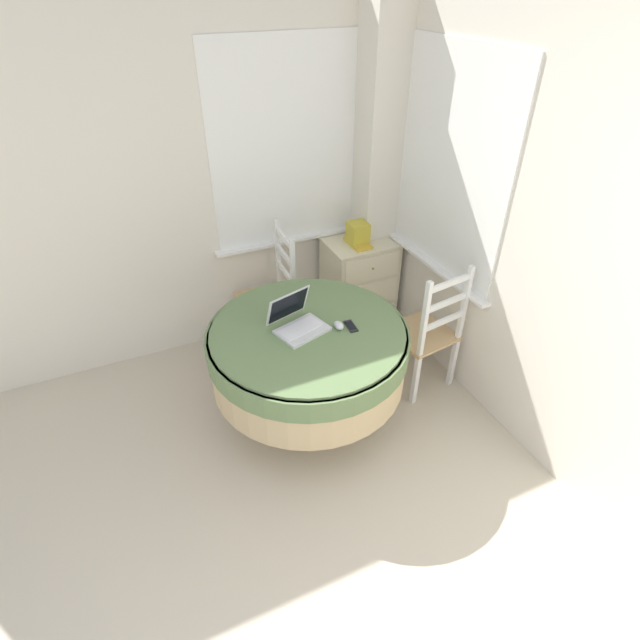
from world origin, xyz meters
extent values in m
cube|color=silver|center=(-0.19, 3.03, 1.27)|extent=(4.02, 0.06, 2.55)
cube|color=white|center=(0.99, 3.00, 1.49)|extent=(1.10, 0.01, 1.42)
cube|color=white|center=(0.99, 2.97, 0.77)|extent=(1.18, 0.07, 0.02)
cube|color=white|center=(1.82, 2.17, 1.49)|extent=(0.01, 1.10, 1.42)
cube|color=white|center=(1.79, 2.17, 0.77)|extent=(0.07, 1.18, 0.02)
cube|color=silver|center=(1.68, 2.86, 1.27)|extent=(0.28, 0.28, 2.55)
cylinder|color=#4C3D2D|center=(0.67, 1.85, 0.01)|extent=(0.36, 0.36, 0.03)
cylinder|color=#4C3D2D|center=(0.67, 1.85, 0.38)|extent=(0.11, 0.11, 0.70)
cylinder|color=tan|center=(0.67, 1.85, 0.55)|extent=(1.21, 1.21, 0.37)
cylinder|color=#607A4C|center=(0.67, 1.85, 0.66)|extent=(1.24, 1.24, 0.14)
cylinder|color=#607A4C|center=(0.67, 1.85, 0.74)|extent=(1.18, 1.18, 0.02)
cube|color=silver|center=(0.63, 1.84, 0.76)|extent=(0.34, 0.28, 0.02)
cube|color=silver|center=(0.62, 1.86, 0.77)|extent=(0.28, 0.19, 0.00)
cube|color=silver|center=(0.59, 1.97, 0.87)|extent=(0.30, 0.15, 0.20)
cube|color=black|center=(0.59, 1.97, 0.87)|extent=(0.27, 0.13, 0.18)
ellipsoid|color=silver|center=(0.84, 1.78, 0.77)|extent=(0.05, 0.08, 0.04)
cube|color=black|center=(0.91, 1.76, 0.76)|extent=(0.06, 0.12, 0.01)
cube|color=black|center=(0.91, 1.76, 0.76)|extent=(0.05, 0.09, 0.00)
cube|color=tan|center=(0.68, 2.73, 0.42)|extent=(0.42, 0.42, 0.02)
cube|color=white|center=(0.51, 2.91, 0.21)|extent=(0.04, 0.04, 0.41)
cube|color=white|center=(0.49, 2.56, 0.21)|extent=(0.04, 0.04, 0.41)
cube|color=white|center=(0.86, 2.90, 0.21)|extent=(0.04, 0.04, 0.41)
cube|color=white|center=(0.85, 2.55, 0.21)|extent=(0.04, 0.04, 0.41)
cube|color=white|center=(0.86, 2.90, 0.71)|extent=(0.03, 0.03, 0.56)
cube|color=white|center=(0.85, 2.55, 0.71)|extent=(0.03, 0.03, 0.56)
cube|color=white|center=(0.86, 2.72, 0.93)|extent=(0.04, 0.35, 0.04)
cube|color=white|center=(0.86, 2.72, 0.78)|extent=(0.04, 0.35, 0.04)
cube|color=white|center=(0.86, 2.72, 0.64)|extent=(0.04, 0.35, 0.04)
cube|color=tan|center=(1.54, 1.88, 0.42)|extent=(0.46, 0.46, 0.02)
cube|color=white|center=(1.69, 2.08, 0.21)|extent=(0.04, 0.04, 0.41)
cube|color=white|center=(1.34, 2.03, 0.21)|extent=(0.04, 0.04, 0.41)
cube|color=white|center=(1.74, 1.73, 0.21)|extent=(0.04, 0.04, 0.41)
cube|color=white|center=(1.39, 1.68, 0.21)|extent=(0.04, 0.04, 0.41)
cube|color=white|center=(1.74, 1.73, 0.71)|extent=(0.04, 0.04, 0.56)
cube|color=white|center=(1.39, 1.68, 0.71)|extent=(0.04, 0.04, 0.56)
cube|color=white|center=(1.57, 1.71, 0.93)|extent=(0.35, 0.07, 0.04)
cube|color=white|center=(1.57, 1.71, 0.78)|extent=(0.35, 0.07, 0.04)
cube|color=white|center=(1.57, 1.71, 0.64)|extent=(0.35, 0.07, 0.04)
cube|color=beige|center=(1.51, 2.76, 0.37)|extent=(0.54, 0.41, 0.73)
cube|color=beige|center=(1.51, 2.76, 0.74)|extent=(0.56, 0.44, 0.02)
cube|color=beige|center=(1.51, 2.55, 0.61)|extent=(0.47, 0.01, 0.21)
sphere|color=olive|center=(1.51, 2.54, 0.61)|extent=(0.02, 0.02, 0.02)
cube|color=beige|center=(1.51, 2.55, 0.37)|extent=(0.47, 0.01, 0.21)
sphere|color=olive|center=(1.51, 2.54, 0.37)|extent=(0.02, 0.02, 0.02)
cube|color=beige|center=(1.51, 2.55, 0.12)|extent=(0.47, 0.01, 0.21)
sphere|color=olive|center=(1.51, 2.54, 0.12)|extent=(0.02, 0.02, 0.02)
cube|color=gold|center=(1.47, 2.72, 0.84)|extent=(0.14, 0.14, 0.18)
cube|color=gold|center=(1.46, 2.71, 0.76)|extent=(0.13, 0.25, 0.02)
camera|label=1|loc=(-0.26, -0.37, 2.54)|focal=28.00mm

